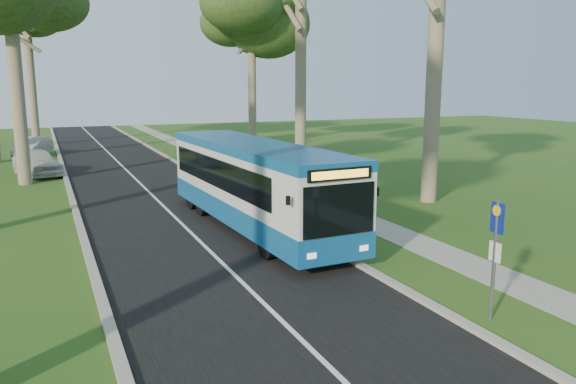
% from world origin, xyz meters
% --- Properties ---
extents(ground, '(120.00, 120.00, 0.00)m').
position_xyz_m(ground, '(0.00, 0.00, 0.00)').
color(ground, '#28541A').
rests_on(ground, ground).
extents(road, '(7.00, 100.00, 0.02)m').
position_xyz_m(road, '(-3.50, 10.00, 0.01)').
color(road, black).
rests_on(road, ground).
extents(kerb_east, '(0.25, 100.00, 0.12)m').
position_xyz_m(kerb_east, '(0.00, 10.00, 0.06)').
color(kerb_east, '#9E9B93').
rests_on(kerb_east, ground).
extents(kerb_west, '(0.25, 100.00, 0.12)m').
position_xyz_m(kerb_west, '(-7.00, 10.00, 0.06)').
color(kerb_west, '#9E9B93').
rests_on(kerb_west, ground).
extents(centre_line, '(0.12, 100.00, 0.00)m').
position_xyz_m(centre_line, '(-3.50, 10.00, 0.02)').
color(centre_line, white).
rests_on(centre_line, road).
extents(footpath, '(1.50, 100.00, 0.02)m').
position_xyz_m(footpath, '(3.00, 10.00, 0.01)').
color(footpath, gray).
rests_on(footpath, ground).
extents(bus, '(2.98, 11.74, 3.08)m').
position_xyz_m(bus, '(-1.20, 4.69, 1.60)').
color(bus, silver).
rests_on(bus, ground).
extents(bus_stop_sign, '(0.09, 0.38, 2.69)m').
position_xyz_m(bus_stop_sign, '(0.76, -4.99, 1.67)').
color(bus_stop_sign, gray).
rests_on(bus_stop_sign, ground).
extents(bus_shelter, '(1.78, 3.05, 2.54)m').
position_xyz_m(bus_shelter, '(1.97, 5.36, 1.79)').
color(bus_shelter, black).
rests_on(bus_shelter, ground).
extents(litter_bin, '(0.62, 0.62, 1.08)m').
position_xyz_m(litter_bin, '(1.67, 8.38, 0.55)').
color(litter_bin, black).
rests_on(litter_bin, ground).
extents(car_white, '(3.02, 4.88, 1.55)m').
position_xyz_m(car_white, '(-8.40, 20.80, 0.78)').
color(car_white, silver).
rests_on(car_white, ground).
extents(car_silver, '(2.83, 4.57, 1.42)m').
position_xyz_m(car_silver, '(-8.73, 30.34, 0.71)').
color(car_silver, '#AEB2B6').
rests_on(car_silver, ground).
extents(tree_west_e, '(5.20, 5.20, 14.52)m').
position_xyz_m(tree_west_e, '(-8.50, 38.00, 10.76)').
color(tree_west_e, '#7A6B56').
rests_on(tree_west_e, ground).
extents(tree_east_d, '(5.20, 5.20, 14.10)m').
position_xyz_m(tree_east_d, '(8.00, 30.00, 10.45)').
color(tree_east_d, '#7A6B56').
rests_on(tree_east_d, ground).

